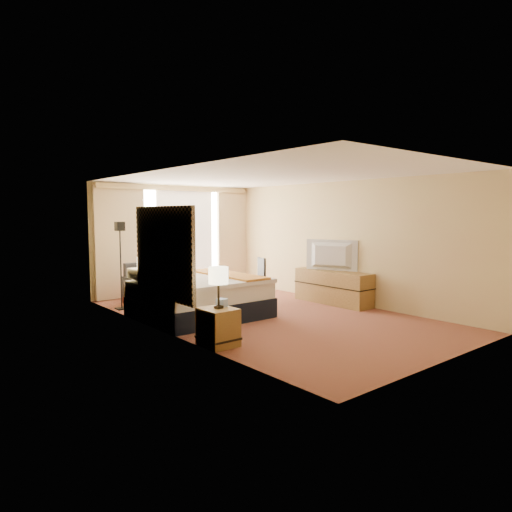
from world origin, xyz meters
TOP-DOWN VIEW (x-y plane):
  - floor at (0.00, 0.00)m, footprint 4.20×7.00m
  - ceiling at (0.00, 0.00)m, footprint 4.20×7.00m
  - wall_back at (0.00, 3.50)m, footprint 4.20×0.02m
  - wall_front at (0.00, -3.50)m, footprint 4.20×0.02m
  - wall_left at (-2.10, 0.00)m, footprint 0.02×7.00m
  - wall_right at (2.10, 0.00)m, footprint 0.02×7.00m
  - headboard at (-2.06, 0.20)m, footprint 0.06×1.85m
  - nightstand_left at (-1.87, -1.05)m, footprint 0.45×0.52m
  - nightstand_right at (-1.87, 1.45)m, footprint 0.45×0.52m
  - media_dresser at (1.83, 0.00)m, footprint 0.50×1.80m
  - window at (0.25, 3.47)m, footprint 2.30×0.02m
  - curtains at (-0.00, 3.39)m, footprint 4.12×0.19m
  - bed at (-1.06, 0.73)m, footprint 2.14×1.95m
  - loveseat at (-0.95, 2.61)m, footprint 1.37×0.74m
  - floor_lamp at (-1.90, 2.30)m, footprint 0.22×0.22m
  - desk_chair at (0.71, 1.20)m, footprint 0.47×0.47m
  - lamp_left at (-1.87, -1.07)m, footprint 0.29×0.29m
  - lamp_right at (-1.82, 1.40)m, footprint 0.27×0.27m
  - tissue_box at (-1.77, -1.00)m, footprint 0.17×0.17m
  - telephone at (-1.86, 1.48)m, footprint 0.22×0.20m
  - television at (1.78, 0.05)m, footprint 0.57×1.11m

SIDE VIEW (x-z plane):
  - floor at x=0.00m, z-range -0.01..0.01m
  - nightstand_left at x=-1.87m, z-range 0.00..0.55m
  - nightstand_right at x=-1.87m, z-range 0.00..0.55m
  - loveseat at x=-0.95m, z-range -0.14..0.71m
  - media_dresser at x=1.83m, z-range 0.00..0.70m
  - bed at x=-1.06m, z-range -0.14..0.90m
  - desk_chair at x=0.71m, z-range -0.05..0.90m
  - telephone at x=-1.86m, z-range 0.55..0.62m
  - tissue_box at x=-1.77m, z-range 0.55..0.67m
  - lamp_right at x=-1.82m, z-range 0.70..1.27m
  - lamp_left at x=-1.87m, z-range 0.71..1.32m
  - television at x=1.78m, z-range 0.70..1.36m
  - floor_lamp at x=-1.90m, z-range 0.36..2.11m
  - headboard at x=-2.06m, z-range 0.53..2.03m
  - wall_back at x=0.00m, z-range 0.00..2.60m
  - wall_front at x=0.00m, z-range 0.00..2.60m
  - wall_left at x=-2.10m, z-range 0.00..2.60m
  - wall_right at x=2.10m, z-range 0.00..2.60m
  - window at x=0.25m, z-range 0.17..2.47m
  - curtains at x=0.00m, z-range 0.13..2.69m
  - ceiling at x=0.00m, z-range 2.59..2.61m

